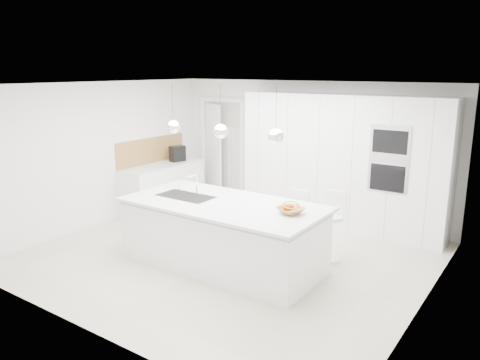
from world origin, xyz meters
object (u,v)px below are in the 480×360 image
Objects in this scene: fruit_bowl at (291,211)px; island_base at (222,235)px; bar_stool_left at (295,224)px; bar_stool_right at (331,227)px; espresso_machine at (177,154)px.

island_base is at bearing -172.74° from fruit_bowl.
bar_stool_left is 0.97× the size of bar_stool_right.
bar_stool_left is at bearing -3.87° from espresso_machine.
bar_stool_right reaches higher than island_base.
fruit_bowl and bar_stool_left have the same top height.
fruit_bowl is 3.97m from espresso_machine.
bar_stool_right is at bearing 0.45° from espresso_machine.
island_base is at bearing -123.34° from bar_stool_left.
island_base is 8.33× the size of fruit_bowl.
espresso_machine is 3.89m from bar_stool_right.
espresso_machine is (-3.54, 1.78, 0.11)m from fruit_bowl.
espresso_machine reaches higher than fruit_bowl.
bar_stool_left is at bearing 112.55° from fruit_bowl.
espresso_machine is at bearing 168.46° from bar_stool_left.
bar_stool_left is (-0.30, 0.72, -0.45)m from fruit_bowl.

